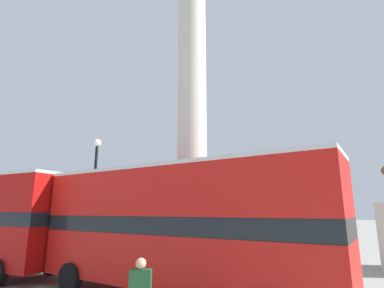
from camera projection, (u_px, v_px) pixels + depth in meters
name	position (u px, v px, depth m)	size (l,w,h in m)	color
ground_plane	(192.00, 266.00, 15.52)	(200.00, 200.00, 0.00)	gray
monument_column	(192.00, 150.00, 16.87)	(4.71, 4.71, 18.92)	beige
bus_a	(176.00, 224.00, 10.03)	(10.73, 3.44, 4.31)	red
street_lamp	(93.00, 199.00, 14.61)	(0.39, 0.39, 6.39)	black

